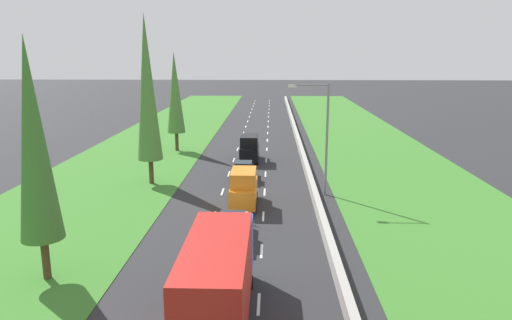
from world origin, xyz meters
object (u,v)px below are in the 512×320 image
Objects in this scene: orange_van_centre_lane at (244,188)px; poplar_tree_second at (34,141)px; red_box_truck_centre_lane at (219,280)px; black_van_centre_lane at (249,148)px; poplar_tree_third at (147,88)px; street_light_mast at (323,131)px; black_hatchback_centre_lane at (244,171)px; white_sedan_centre_lane at (232,227)px; poplar_tree_fourth at (175,93)px.

poplar_tree_second is (-9.33, -12.13, 5.74)m from orange_van_centre_lane.
red_box_truck_centre_lane reaches higher than black_van_centre_lane.
poplar_tree_third reaches higher than street_light_mast.
black_hatchback_centre_lane is at bearing 93.45° from orange_van_centre_lane.
black_hatchback_centre_lane is 7.60m from black_van_centre_lane.
orange_van_centre_lane is 16.35m from poplar_tree_second.
poplar_tree_second reaches higher than black_van_centre_lane.
poplar_tree_third is (-8.23, -9.15, 6.94)m from black_van_centre_lane.
white_sedan_centre_lane is 0.39× the size of poplar_tree_fourth.
black_van_centre_lane is 0.34× the size of poplar_tree_third.
red_box_truck_centre_lane is 16.32m from orange_van_centre_lane.
poplar_tree_second reaches higher than white_sedan_centre_lane.
street_light_mast is (14.59, -2.90, -3.11)m from poplar_tree_third.
black_hatchback_centre_lane is 0.27× the size of poplar_tree_third.
black_hatchback_centre_lane reaches higher than white_sedan_centre_lane.
poplar_tree_second is (-9.28, 4.17, 4.95)m from red_box_truck_centre_lane.
poplar_tree_fourth is 23.12m from street_light_mast.
orange_van_centre_lane is 0.34× the size of poplar_tree_third.
red_box_truck_centre_lane is 2.09× the size of white_sedan_centre_lane.
white_sedan_centre_lane is (-0.29, 9.67, -1.37)m from red_box_truck_centre_lane.
red_box_truck_centre_lane is at bearing -88.27° from white_sedan_centre_lane.
red_box_truck_centre_lane reaches higher than black_hatchback_centre_lane.
poplar_tree_third is (-8.04, -1.58, 7.50)m from black_hatchback_centre_lane.
poplar_tree_third reaches higher than orange_van_centre_lane.
red_box_truck_centre_lane is at bearing -89.60° from black_van_centre_lane.
black_van_centre_lane is 29.36m from poplar_tree_second.
orange_van_centre_lane is 1.26× the size of black_hatchback_centre_lane.
white_sedan_centre_lane is 12.50m from street_light_mast.
orange_van_centre_lane is 23.07m from poplar_tree_fourth.
white_sedan_centre_lane is 6.66m from orange_van_centre_lane.
poplar_tree_second is at bearing -135.29° from street_light_mast.
black_hatchback_centre_lane is at bearing -91.41° from black_van_centre_lane.
orange_van_centre_lane is 0.54× the size of street_light_mast.
red_box_truck_centre_lane is at bearing -90.18° from orange_van_centre_lane.
street_light_mast reaches higher than black_van_centre_lane.
orange_van_centre_lane is 7.66m from black_hatchback_centre_lane.
poplar_tree_second reaches higher than red_box_truck_centre_lane.
poplar_tree_third is at bearing 122.78° from white_sedan_centre_lane.
street_light_mast is (6.14, 19.44, 3.05)m from red_box_truck_centre_lane.
red_box_truck_centre_lane is 0.77× the size of poplar_tree_second.
poplar_tree_fourth is at bearing 92.31° from poplar_tree_third.
poplar_tree_second is 0.84× the size of poplar_tree_third.
poplar_tree_third is 1.62× the size of street_light_mast.
poplar_tree_second is (-8.99, -5.50, 6.32)m from white_sedan_centre_lane.
black_van_centre_lane is (0.19, 7.57, 0.56)m from black_hatchback_centre_lane.
street_light_mast is at bearing -11.25° from poplar_tree_third.
white_sedan_centre_lane is 0.37× the size of poplar_tree_second.
poplar_tree_fourth is at bearing 131.14° from street_light_mast.
red_box_truck_centre_lane reaches higher than white_sedan_centre_lane.
red_box_truck_centre_lane is at bearing -107.54° from street_light_mast.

